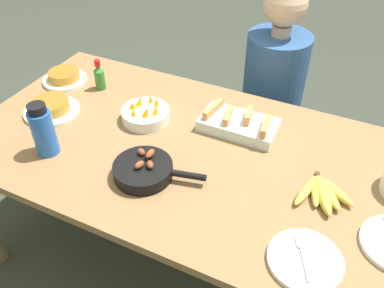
{
  "coord_description": "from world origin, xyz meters",
  "views": [
    {
      "loc": [
        0.53,
        -1.09,
        1.75
      ],
      "look_at": [
        0.0,
        0.0,
        0.74
      ],
      "focal_mm": 38.0,
      "sensor_mm": 36.0,
      "label": 1
    }
  ],
  "objects_px": {
    "fruit_bowl_mango": "(146,114)",
    "hot_sauce_bottle": "(99,76)",
    "empty_plate_far_left": "(305,260)",
    "water_bottle": "(43,130)",
    "banana_bunch": "(322,191)",
    "person_figure": "(270,108)",
    "skillet": "(144,170)",
    "melon_tray": "(239,124)",
    "frittata_plate_side": "(64,77)",
    "frittata_plate_center": "(51,108)"
  },
  "relations": [
    {
      "from": "fruit_bowl_mango",
      "to": "hot_sauce_bottle",
      "type": "height_order",
      "value": "hot_sauce_bottle"
    },
    {
      "from": "empty_plate_far_left",
      "to": "water_bottle",
      "type": "xyz_separation_m",
      "value": [
        -1.02,
        0.07,
        0.1
      ]
    },
    {
      "from": "banana_bunch",
      "to": "person_figure",
      "type": "xyz_separation_m",
      "value": [
        -0.39,
        0.77,
        -0.24
      ]
    },
    {
      "from": "banana_bunch",
      "to": "fruit_bowl_mango",
      "type": "height_order",
      "value": "fruit_bowl_mango"
    },
    {
      "from": "skillet",
      "to": "melon_tray",
      "type": "bearing_deg",
      "value": 49.77
    },
    {
      "from": "empty_plate_far_left",
      "to": "hot_sauce_bottle",
      "type": "distance_m",
      "value": 1.24
    },
    {
      "from": "empty_plate_far_left",
      "to": "fruit_bowl_mango",
      "type": "bearing_deg",
      "value": 152.46
    },
    {
      "from": "fruit_bowl_mango",
      "to": "skillet",
      "type": "bearing_deg",
      "value": -59.95
    },
    {
      "from": "skillet",
      "to": "frittata_plate_side",
      "type": "height_order",
      "value": "skillet"
    },
    {
      "from": "frittata_plate_center",
      "to": "person_figure",
      "type": "bearing_deg",
      "value": 44.92
    },
    {
      "from": "skillet",
      "to": "water_bottle",
      "type": "xyz_separation_m",
      "value": [
        -0.41,
        -0.05,
        0.08
      ]
    },
    {
      "from": "frittata_plate_center",
      "to": "person_figure",
      "type": "xyz_separation_m",
      "value": [
        0.78,
        0.78,
        -0.25
      ]
    },
    {
      "from": "melon_tray",
      "to": "person_figure",
      "type": "distance_m",
      "value": 0.6
    },
    {
      "from": "fruit_bowl_mango",
      "to": "water_bottle",
      "type": "bearing_deg",
      "value": -124.2
    },
    {
      "from": "frittata_plate_center",
      "to": "fruit_bowl_mango",
      "type": "relative_size",
      "value": 1.17
    },
    {
      "from": "banana_bunch",
      "to": "empty_plate_far_left",
      "type": "distance_m",
      "value": 0.29
    },
    {
      "from": "melon_tray",
      "to": "hot_sauce_bottle",
      "type": "bearing_deg",
      "value": 178.18
    },
    {
      "from": "frittata_plate_center",
      "to": "water_bottle",
      "type": "distance_m",
      "value": 0.28
    },
    {
      "from": "banana_bunch",
      "to": "frittata_plate_center",
      "type": "xyz_separation_m",
      "value": [
        -1.17,
        -0.01,
        0.01
      ]
    },
    {
      "from": "banana_bunch",
      "to": "hot_sauce_bottle",
      "type": "relative_size",
      "value": 1.35
    },
    {
      "from": "melon_tray",
      "to": "frittata_plate_center",
      "type": "bearing_deg",
      "value": -163.11
    },
    {
      "from": "water_bottle",
      "to": "skillet",
      "type": "bearing_deg",
      "value": 6.33
    },
    {
      "from": "frittata_plate_side",
      "to": "skillet",
      "type": "bearing_deg",
      "value": -30.08
    },
    {
      "from": "melon_tray",
      "to": "frittata_plate_side",
      "type": "relative_size",
      "value": 1.49
    },
    {
      "from": "melon_tray",
      "to": "fruit_bowl_mango",
      "type": "relative_size",
      "value": 1.54
    },
    {
      "from": "banana_bunch",
      "to": "skillet",
      "type": "distance_m",
      "value": 0.63
    },
    {
      "from": "empty_plate_far_left",
      "to": "hot_sauce_bottle",
      "type": "xyz_separation_m",
      "value": [
        -1.11,
        0.54,
        0.06
      ]
    },
    {
      "from": "frittata_plate_center",
      "to": "person_figure",
      "type": "distance_m",
      "value": 1.13
    },
    {
      "from": "water_bottle",
      "to": "person_figure",
      "type": "relative_size",
      "value": 0.19
    },
    {
      "from": "water_bottle",
      "to": "hot_sauce_bottle",
      "type": "bearing_deg",
      "value": 100.66
    },
    {
      "from": "skillet",
      "to": "person_figure",
      "type": "bearing_deg",
      "value": 64.83
    },
    {
      "from": "person_figure",
      "to": "fruit_bowl_mango",
      "type": "bearing_deg",
      "value": -120.58
    },
    {
      "from": "person_figure",
      "to": "water_bottle",
      "type": "bearing_deg",
      "value": -121.87
    },
    {
      "from": "hot_sauce_bottle",
      "to": "person_figure",
      "type": "distance_m",
      "value": 0.92
    },
    {
      "from": "melon_tray",
      "to": "empty_plate_far_left",
      "type": "xyz_separation_m",
      "value": [
        0.4,
        -0.52,
        -0.02
      ]
    },
    {
      "from": "water_bottle",
      "to": "melon_tray",
      "type": "bearing_deg",
      "value": 36.01
    },
    {
      "from": "hot_sauce_bottle",
      "to": "person_figure",
      "type": "relative_size",
      "value": 0.13
    },
    {
      "from": "empty_plate_far_left",
      "to": "person_figure",
      "type": "height_order",
      "value": "person_figure"
    },
    {
      "from": "fruit_bowl_mango",
      "to": "melon_tray",
      "type": "bearing_deg",
      "value": 15.2
    },
    {
      "from": "banana_bunch",
      "to": "melon_tray",
      "type": "height_order",
      "value": "melon_tray"
    },
    {
      "from": "frittata_plate_side",
      "to": "empty_plate_far_left",
      "type": "height_order",
      "value": "frittata_plate_side"
    },
    {
      "from": "water_bottle",
      "to": "person_figure",
      "type": "bearing_deg",
      "value": 58.13
    },
    {
      "from": "fruit_bowl_mango",
      "to": "person_figure",
      "type": "relative_size",
      "value": 0.18
    },
    {
      "from": "frittata_plate_side",
      "to": "water_bottle",
      "type": "distance_m",
      "value": 0.54
    },
    {
      "from": "frittata_plate_center",
      "to": "melon_tray",
      "type": "bearing_deg",
      "value": 16.89
    },
    {
      "from": "frittata_plate_side",
      "to": "frittata_plate_center",
      "type": "bearing_deg",
      "value": -63.2
    },
    {
      "from": "skillet",
      "to": "person_figure",
      "type": "relative_size",
      "value": 0.29
    },
    {
      "from": "banana_bunch",
      "to": "hot_sauce_bottle",
      "type": "height_order",
      "value": "hot_sauce_bottle"
    },
    {
      "from": "person_figure",
      "to": "banana_bunch",
      "type": "bearing_deg",
      "value": -62.94
    },
    {
      "from": "water_bottle",
      "to": "person_figure",
      "type": "height_order",
      "value": "person_figure"
    }
  ]
}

